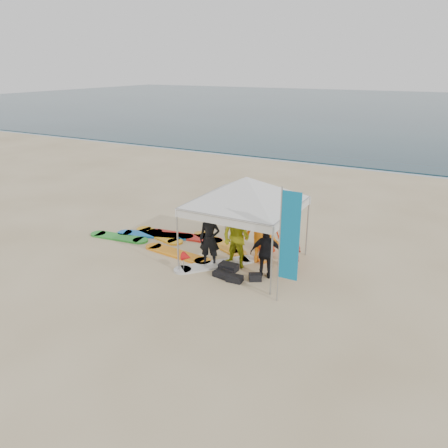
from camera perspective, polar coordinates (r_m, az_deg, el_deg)
The scene contains 14 objects.
ground at distance 12.07m, azimuth -4.58°, elevation -9.39°, with size 120.00×120.00×0.00m, color beige.
ocean at distance 69.24m, azimuth 24.25°, elevation 13.60°, with size 160.00×84.00×0.08m, color #0C2633.
shoreline_foam at distance 28.20m, azimuth 16.02°, elevation 7.25°, with size 160.00×1.20×0.01m, color silver.
person_black_a at distance 13.45m, azimuth -1.89°, elevation -1.96°, with size 0.64×0.42×1.75m, color black.
person_yellow at distance 13.30m, azimuth 1.61°, elevation -1.82°, with size 0.94×0.73×1.92m, color #B5BC1A.
person_orange_a at distance 13.64m, azimuth 4.90°, elevation -1.26°, with size 1.26×0.72×1.95m, color orange.
person_black_b at distance 12.75m, azimuth 5.52°, elevation -3.76°, with size 0.92×0.39×1.58m, color black.
person_orange_b at distance 14.48m, azimuth 5.68°, elevation -0.45°, with size 0.85×0.55×1.74m, color red.
person_seated at distance 13.44m, azimuth 9.32°, elevation -4.24°, with size 0.84×0.27×0.90m, color red.
canopy_tent at distance 13.00m, azimuth 2.93°, elevation 6.13°, with size 4.25×4.25×3.21m.
feather_flag at distance 11.04m, azimuth 8.44°, elevation -1.81°, with size 0.54×0.04×3.16m.
marker_pennant at distance 13.19m, azimuth -4.89°, elevation -4.30°, with size 0.28×0.28×0.64m.
gear_pile at distance 13.08m, azimuth 1.09°, elevation -6.39°, with size 1.49×0.89×0.22m.
surfboard_spread at distance 15.41m, azimuth -6.26°, elevation -2.50°, with size 6.05×3.23×0.07m.
Camera 1 is at (5.82, -8.75, 5.95)m, focal length 35.00 mm.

